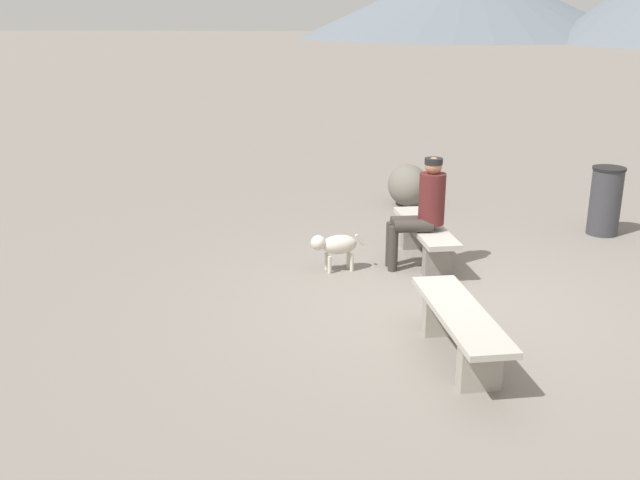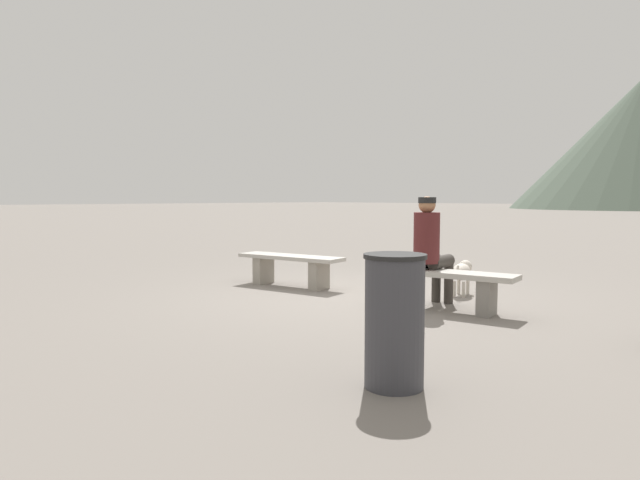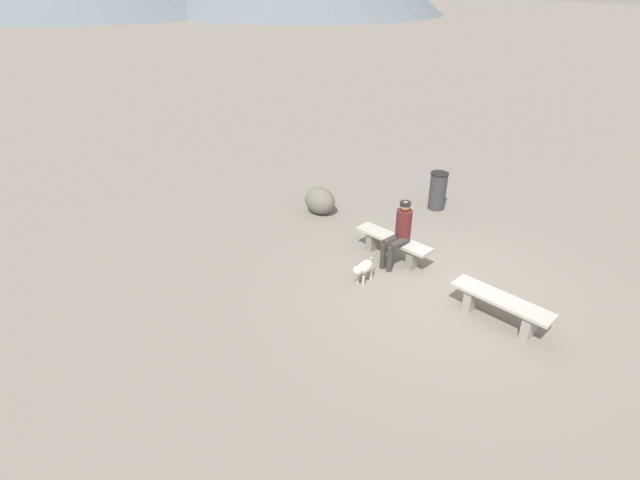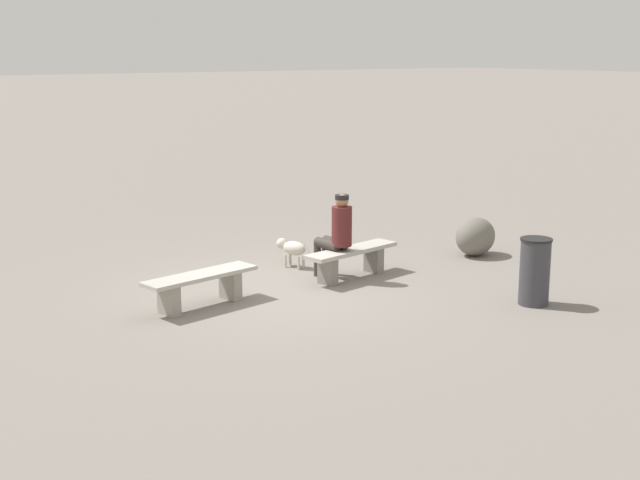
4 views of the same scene
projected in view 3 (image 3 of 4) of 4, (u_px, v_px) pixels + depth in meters
name	position (u px, v px, depth m)	size (l,w,h in m)	color
ground	(437.00, 288.00, 8.99)	(210.00, 210.00, 0.06)	gray
bench_left	(501.00, 305.00, 7.94)	(1.70, 0.70, 0.45)	gray
bench_right	(393.00, 244.00, 9.76)	(1.69, 0.67, 0.45)	gray
seated_person	(400.00, 230.00, 9.37)	(0.37, 0.65, 1.30)	#511E1E
dog	(364.00, 268.00, 8.96)	(0.34, 0.62, 0.44)	beige
trash_bin	(438.00, 191.00, 11.80)	(0.43, 0.43, 0.91)	#38383D
boulder	(320.00, 201.00, 11.62)	(0.78, 0.60, 0.64)	#6B665B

